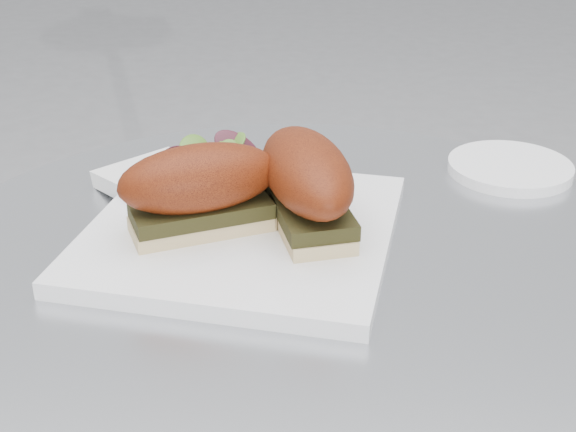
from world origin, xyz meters
The scene contains 6 objects.
plate centered at (-0.05, 0.05, 0.74)m, with size 0.27×0.27×0.02m, color white.
sandwich_left centered at (-0.08, 0.03, 0.79)m, with size 0.16×0.11×0.08m.
sandwich_right centered at (0.01, 0.05, 0.79)m, with size 0.11×0.18×0.08m.
salad centered at (-0.07, 0.11, 0.77)m, with size 0.10×0.10×0.05m, color #54822A, non-canonical shape.
napkin centered at (-0.13, 0.14, 0.74)m, with size 0.12×0.12×0.02m, color white, non-canonical shape.
saucer centered at (0.23, 0.20, 0.74)m, with size 0.13×0.13×0.01m, color white.
Camera 1 is at (0.00, -0.60, 1.08)m, focal length 50.00 mm.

